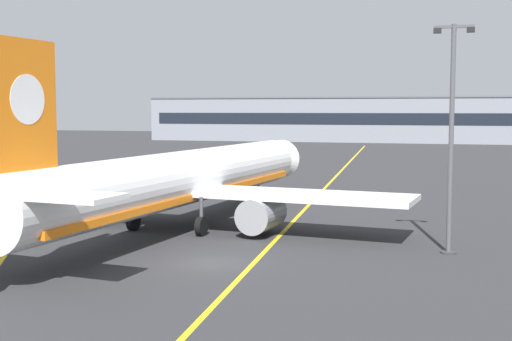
{
  "coord_description": "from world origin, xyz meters",
  "views": [
    {
      "loc": [
        12.07,
        -34.4,
        8.33
      ],
      "look_at": [
        0.42,
        6.7,
        4.46
      ],
      "focal_mm": 47.97,
      "sensor_mm": 36.0,
      "label": 1
    }
  ],
  "objects": [
    {
      "name": "terminal_building",
      "position": [
        -7.2,
        139.11,
        5.68
      ],
      "size": [
        114.68,
        12.4,
        11.34
      ],
      "color": "gray",
      "rests_on": "ground"
    },
    {
      "name": "taxiway_lead_in_stripe",
      "position": [
        -14.0,
        2.0,
        0.0
      ],
      "size": [
        28.41,
        53.13,
        0.01
      ],
      "primitive_type": "cube",
      "rotation": [
        0.0,
        0.0,
        0.49
      ],
      "color": "yellow",
      "rests_on": "ground"
    },
    {
      "name": "ground_plane",
      "position": [
        0.0,
        0.0,
        0.0
      ],
      "size": [
        400.0,
        400.0,
        0.0
      ],
      "primitive_type": "plane",
      "color": "#2D2D30"
    },
    {
      "name": "apron_lamp_post",
      "position": [
        12.17,
        6.05,
        6.84
      ],
      "size": [
        2.24,
        0.9,
        13.07
      ],
      "color": "#515156",
      "rests_on": "ground"
    },
    {
      "name": "safety_cone_by_nose_gear",
      "position": [
        -3.71,
        25.41,
        0.26
      ],
      "size": [
        0.44,
        0.44,
        0.55
      ],
      "color": "orange",
      "rests_on": "ground"
    },
    {
      "name": "airliner_foreground",
      "position": [
        -5.84,
        9.37,
        3.37
      ],
      "size": [
        32.33,
        41.51,
        11.65
      ],
      "color": "white",
      "rests_on": "ground"
    },
    {
      "name": "taxiway_centreline",
      "position": [
        0.0,
        30.0,
        0.0
      ],
      "size": [
        12.72,
        179.59,
        0.01
      ],
      "primitive_type": "cube",
      "rotation": [
        0.0,
        0.0,
        0.07
      ],
      "color": "yellow",
      "rests_on": "ground"
    }
  ]
}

